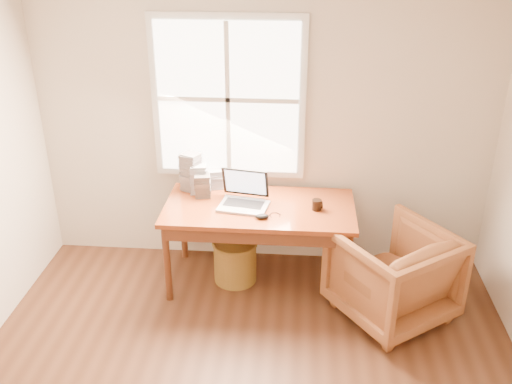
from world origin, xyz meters
TOP-DOWN VIEW (x-y plane):
  - room_shell at (-0.02, 0.16)m, footprint 4.04×4.54m
  - desk at (0.00, 1.80)m, footprint 1.60×0.80m
  - armchair at (1.09, 1.42)m, footprint 1.15×1.16m
  - wicker_stool at (-0.21, 1.80)m, footprint 0.43×0.43m
  - laptop at (-0.13, 1.76)m, footprint 0.44×0.46m
  - mouse at (0.04, 1.58)m, footprint 0.12×0.08m
  - coffee_mug at (0.48, 1.77)m, footprint 0.08×0.08m
  - cd_stack_a at (-0.55, 2.02)m, footprint 0.14×0.13m
  - cd_stack_b at (-0.50, 1.95)m, footprint 0.15×0.13m
  - cd_stack_c at (-0.62, 2.06)m, footprint 0.20×0.19m
  - cd_stack_d at (-0.43, 2.13)m, footprint 0.16×0.15m

SIDE VIEW (x-z plane):
  - wicker_stool at x=-0.21m, z-range 0.00..0.38m
  - armchair at x=1.09m, z-range 0.00..0.76m
  - desk at x=0.00m, z-range 0.71..0.75m
  - mouse at x=0.04m, z-range 0.75..0.79m
  - coffee_mug at x=0.48m, z-range 0.75..0.84m
  - cd_stack_d at x=-0.43m, z-range 0.75..0.92m
  - cd_stack_b at x=-0.50m, z-range 0.75..0.95m
  - cd_stack_a at x=-0.55m, z-range 0.75..1.01m
  - laptop at x=-0.13m, z-range 0.75..1.04m
  - cd_stack_c at x=-0.62m, z-range 0.75..1.10m
  - room_shell at x=-0.02m, z-range 0.00..2.64m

